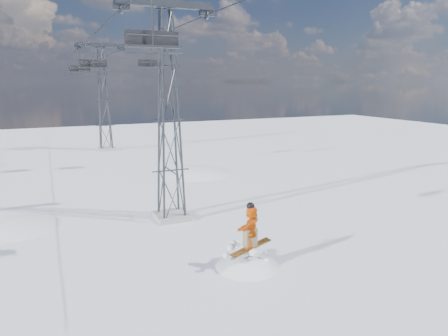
{
  "coord_description": "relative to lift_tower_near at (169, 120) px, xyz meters",
  "views": [
    {
      "loc": [
        -5.16,
        -12.45,
        7.45
      ],
      "look_at": [
        2.24,
        4.09,
        3.53
      ],
      "focal_mm": 32.0,
      "sensor_mm": 36.0,
      "label": 1
    }
  ],
  "objects": [
    {
      "name": "ground",
      "position": [
        -0.8,
        -8.0,
        -5.47
      ],
      "size": [
        120.0,
        120.0,
        0.0
      ],
      "primitive_type": "plane",
      "color": "white",
      "rests_on": "ground"
    },
    {
      "name": "snow_terrain",
      "position": [
        -5.57,
        13.24,
        -15.06
      ],
      "size": [
        39.0,
        37.0,
        22.0
      ],
      "color": "white",
      "rests_on": "ground"
    },
    {
      "name": "lift_tower_near",
      "position": [
        0.0,
        0.0,
        0.0
      ],
      "size": [
        5.2,
        1.8,
        11.43
      ],
      "color": "#999999",
      "rests_on": "ground"
    },
    {
      "name": "lift_tower_far",
      "position": [
        0.0,
        25.0,
        0.0
      ],
      "size": [
        5.2,
        1.8,
        11.43
      ],
      "color": "#999999",
      "rests_on": "ground"
    },
    {
      "name": "haul_cables",
      "position": [
        0.0,
        11.5,
        5.38
      ],
      "size": [
        4.46,
        51.0,
        0.06
      ],
      "color": "black",
      "rests_on": "ground"
    },
    {
      "name": "snowboarder_jump",
      "position": [
        1.14,
        -6.92,
        -7.09
      ],
      "size": [
        4.4,
        4.4,
        6.78
      ],
      "color": "white",
      "rests_on": "ground"
    },
    {
      "name": "lift_chair_near",
      "position": [
        -2.2,
        -5.82,
        3.43
      ],
      "size": [
        1.97,
        0.57,
        2.44
      ],
      "color": "black",
      "rests_on": "ground"
    },
    {
      "name": "lift_chair_mid",
      "position": [
        2.2,
        12.14,
        3.37
      ],
      "size": [
        2.03,
        0.58,
        2.52
      ],
      "color": "black",
      "rests_on": "ground"
    },
    {
      "name": "lift_chair_far",
      "position": [
        -2.2,
        12.79,
        3.31
      ],
      "size": [
        2.09,
        0.6,
        2.59
      ],
      "color": "black",
      "rests_on": "ground"
    },
    {
      "name": "lift_chair_extra",
      "position": [
        -2.2,
        24.87,
        3.28
      ],
      "size": [
        2.12,
        0.61,
        2.63
      ],
      "color": "black",
      "rests_on": "ground"
    }
  ]
}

